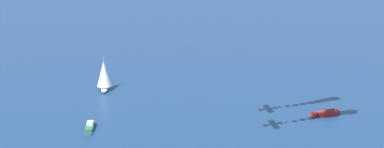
{
  "coord_description": "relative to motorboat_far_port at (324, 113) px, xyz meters",
  "views": [
    {
      "loc": [
        -65.4,
        148.79,
        79.33
      ],
      "look_at": [
        -0.77,
        -0.76,
        27.03
      ],
      "focal_mm": 55.93,
      "sensor_mm": 36.0,
      "label": 1
    }
  ],
  "objects": [
    {
      "name": "motorboat_far_port",
      "position": [
        0.0,
        0.0,
        0.0
      ],
      "size": [
        9.5,
        9.62,
        3.12
      ],
      "color": "#B21E1E",
      "rests_on": "ground_plane"
    },
    {
      "name": "motorboat_trailing",
      "position": [
        69.66,
        44.75,
        -0.06
      ],
      "size": [
        6.45,
        10.11,
        2.89
      ],
      "color": "#33704C",
      "rests_on": "ground_plane"
    },
    {
      "name": "sailboat_mid_cluster",
      "position": [
        86.29,
        7.64,
        5.36
      ],
      "size": [
        7.89,
        10.71,
        13.59
      ],
      "color": "white",
      "rests_on": "ground_plane"
    }
  ]
}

